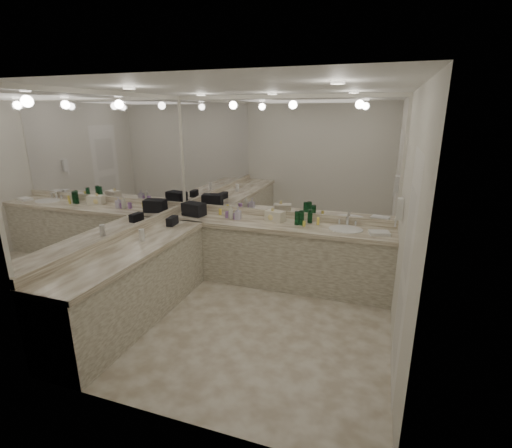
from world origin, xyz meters
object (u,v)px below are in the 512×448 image
at_px(sink, 346,230).
at_px(black_toiletry_bag, 194,210).
at_px(cream_cosmetic_case, 275,216).
at_px(hand_towel, 379,233).
at_px(soap_bottle_b, 238,213).
at_px(soap_bottle_c, 273,214).
at_px(wall_phone, 400,209).
at_px(soap_bottle_a, 231,212).

height_order(sink, black_toiletry_bag, black_toiletry_bag).
relative_size(cream_cosmetic_case, hand_towel, 1.04).
bearing_deg(soap_bottle_b, soap_bottle_c, 8.91).
height_order(hand_towel, soap_bottle_b, soap_bottle_b).
relative_size(sink, wall_phone, 1.83).
height_order(black_toiletry_bag, cream_cosmetic_case, black_toiletry_bag).
bearing_deg(soap_bottle_a, black_toiletry_bag, -179.05).
bearing_deg(cream_cosmetic_case, soap_bottle_b, -156.88).
distance_m(soap_bottle_a, soap_bottle_b, 0.11).
bearing_deg(wall_phone, soap_bottle_c, 160.75).
bearing_deg(wall_phone, sink, 140.43).
bearing_deg(cream_cosmetic_case, wall_phone, -6.23).
bearing_deg(black_toiletry_bag, soap_bottle_a, 0.95).
xyz_separation_m(black_toiletry_bag, soap_bottle_c, (1.18, 0.10, 0.00)).
height_order(black_toiletry_bag, soap_bottle_c, soap_bottle_c).
distance_m(wall_phone, soap_bottle_a, 2.30).
bearing_deg(hand_towel, sink, 169.30).
height_order(black_toiletry_bag, soap_bottle_b, black_toiletry_bag).
bearing_deg(sink, wall_phone, -39.57).
xyz_separation_m(wall_phone, soap_bottle_b, (-2.12, 0.49, -0.36)).
distance_m(soap_bottle_a, soap_bottle_c, 0.60).
bearing_deg(hand_towel, soap_bottle_a, 178.35).
distance_m(cream_cosmetic_case, soap_bottle_b, 0.53).
distance_m(hand_towel, soap_bottle_c, 1.45).
bearing_deg(cream_cosmetic_case, hand_towel, 7.36).
distance_m(hand_towel, soap_bottle_a, 2.04).
relative_size(hand_towel, soap_bottle_a, 1.21).
bearing_deg(soap_bottle_c, hand_towel, -5.83).
distance_m(cream_cosmetic_case, soap_bottle_c, 0.04).
height_order(wall_phone, soap_bottle_b, wall_phone).
height_order(soap_bottle_a, soap_bottle_c, soap_bottle_a).
xyz_separation_m(wall_phone, soap_bottle_c, (-1.63, 0.57, -0.35)).
distance_m(black_toiletry_bag, soap_bottle_a, 0.59).
relative_size(wall_phone, soap_bottle_b, 1.32).
xyz_separation_m(hand_towel, soap_bottle_a, (-2.04, 0.06, 0.08)).
xyz_separation_m(wall_phone, hand_towel, (-0.18, 0.42, -0.43)).
height_order(soap_bottle_a, soap_bottle_b, soap_bottle_a).
bearing_deg(cream_cosmetic_case, black_toiletry_bag, -161.21).
xyz_separation_m(soap_bottle_b, soap_bottle_c, (0.49, 0.08, 0.01)).
distance_m(sink, soap_bottle_b, 1.51).
height_order(wall_phone, black_toiletry_bag, wall_phone).
height_order(cream_cosmetic_case, soap_bottle_b, soap_bottle_b).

